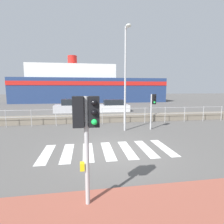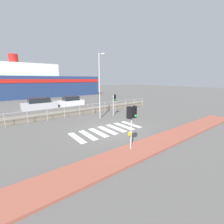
% 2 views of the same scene
% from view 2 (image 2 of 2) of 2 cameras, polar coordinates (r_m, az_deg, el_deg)
% --- Properties ---
extents(ground_plane, '(160.00, 160.00, 0.00)m').
position_cam_2_polar(ground_plane, '(12.61, -0.61, -6.66)').
color(ground_plane, '#565451').
extents(sidewalk_brick, '(24.00, 1.80, 0.12)m').
position_cam_2_polar(sidewalk_brick, '(9.84, 14.13, -12.34)').
color(sidewalk_brick, '#934C3D').
rests_on(sidewalk_brick, ground_plane).
extents(crosswalk, '(5.85, 2.40, 0.01)m').
position_cam_2_polar(crosswalk, '(12.43, -1.80, -6.93)').
color(crosswalk, silver).
rests_on(crosswalk, ground_plane).
extents(seawall, '(23.26, 0.55, 0.65)m').
position_cam_2_polar(seawall, '(18.17, -13.36, -0.00)').
color(seawall, slate).
rests_on(seawall, ground_plane).
extents(harbor_fence, '(20.97, 0.04, 1.30)m').
position_cam_2_polar(harbor_fence, '(17.28, -12.25, 1.18)').
color(harbor_fence, '#B2B2B5').
rests_on(harbor_fence, ground_plane).
extents(traffic_light_near, '(0.58, 0.41, 2.65)m').
position_cam_2_polar(traffic_light_near, '(8.48, 7.45, -1.68)').
color(traffic_light_near, '#B2B2B5').
rests_on(traffic_light_near, ground_plane).
extents(traffic_light_far, '(0.34, 0.32, 2.43)m').
position_cam_2_polar(traffic_light_far, '(16.98, 0.83, 4.49)').
color(traffic_light_far, '#B2B2B5').
rests_on(traffic_light_far, ground_plane).
extents(streetlamp, '(0.32, 0.98, 6.65)m').
position_cam_2_polar(streetlamp, '(15.51, -4.51, 12.12)').
color(streetlamp, '#B2B2B5').
rests_on(streetlamp, ground_plane).
extents(ferry_boat, '(30.15, 6.72, 9.27)m').
position_cam_2_polar(ferry_boat, '(39.38, -28.33, 9.55)').
color(ferry_boat, navy).
rests_on(ferry_boat, ground_plane).
extents(parked_car_silver, '(4.58, 1.89, 1.56)m').
position_cam_2_polar(parked_car_silver, '(23.82, -25.93, 2.80)').
color(parked_car_silver, '#BCBCC1').
rests_on(parked_car_silver, ground_plane).
extents(parked_car_white, '(3.90, 1.86, 1.45)m').
position_cam_2_polar(parked_car_white, '(25.15, -15.38, 3.93)').
color(parked_car_white, silver).
rests_on(parked_car_white, ground_plane).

